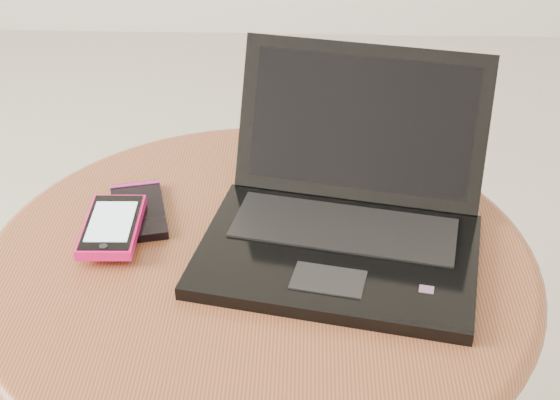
{
  "coord_description": "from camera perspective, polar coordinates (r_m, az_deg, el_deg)",
  "views": [
    {
      "loc": [
        0.17,
        -0.8,
        1.1
      ],
      "look_at": [
        0.14,
        -0.0,
        0.58
      ],
      "focal_mm": 52.58,
      "sensor_mm": 36.0,
      "label": 1
    }
  ],
  "objects": [
    {
      "name": "phone_pink",
      "position": [
        1.0,
        -11.61,
        -1.78
      ],
      "size": [
        0.07,
        0.12,
        0.01
      ],
      "color": "#EE126A",
      "rests_on": "phone_black"
    },
    {
      "name": "table",
      "position": [
        1.04,
        -1.39,
        -8.82
      ],
      "size": [
        0.66,
        0.66,
        0.52
      ],
      "color": "#542912",
      "rests_on": "ground"
    },
    {
      "name": "phone_black",
      "position": [
        1.05,
        -9.82,
        -0.76
      ],
      "size": [
        0.09,
        0.14,
        0.01
      ],
      "color": "black",
      "rests_on": "table"
    },
    {
      "name": "laptop",
      "position": [
        0.97,
        4.52,
        -1.05
      ],
      "size": [
        0.37,
        0.36,
        0.2
      ],
      "color": "black",
      "rests_on": "table"
    }
  ]
}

